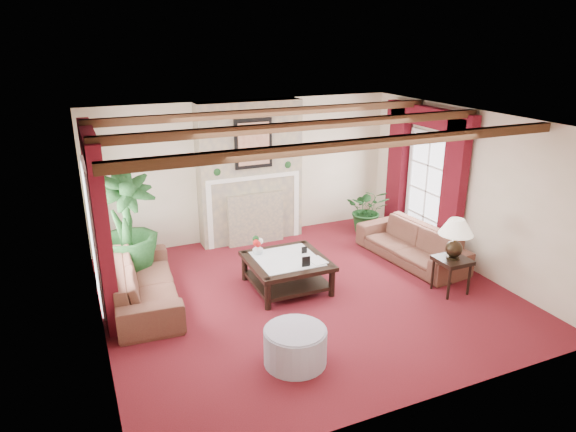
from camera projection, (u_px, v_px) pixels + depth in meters
name	position (u px, v px, depth m)	size (l,w,h in m)	color
floor	(307.00, 294.00, 8.02)	(6.00, 6.00, 0.00)	#500E12
ceiling	(309.00, 121.00, 7.11)	(6.00, 6.00, 0.00)	white
back_wall	(247.00, 170.00, 9.94)	(6.00, 0.02, 2.70)	beige
left_wall	(93.00, 244.00, 6.43)	(0.02, 5.50, 2.70)	beige
right_wall	(467.00, 190.00, 8.70)	(0.02, 5.50, 2.70)	beige
ceiling_beams	(309.00, 125.00, 7.13)	(6.00, 3.00, 0.12)	#372011
fireplace	(248.00, 101.00, 9.32)	(2.00, 0.52, 2.70)	tan
french_door_left	(83.00, 166.00, 7.05)	(0.10, 1.10, 2.16)	white
french_door_right	(432.00, 134.00, 9.29)	(0.10, 1.10, 2.16)	white
curtains_left	(87.00, 135.00, 6.95)	(0.20, 2.40, 2.55)	#470912
curtains_right	(430.00, 111.00, 9.11)	(0.20, 2.40, 2.55)	#470912
sofa_left	(144.00, 276.00, 7.64)	(0.83, 2.31, 0.89)	black
sofa_right	(412.00, 238.00, 9.11)	(0.85, 2.20, 0.84)	black
potted_palm	(128.00, 250.00, 8.41)	(1.31, 1.95, 1.01)	black
small_plant	(368.00, 215.00, 10.45)	(1.23, 1.26, 0.74)	black
coffee_table	(287.00, 273.00, 8.16)	(1.21, 1.21, 0.50)	black
side_table	(451.00, 275.00, 8.01)	(0.48, 0.48, 0.57)	black
ottoman	(295.00, 346.00, 6.28)	(0.78, 0.78, 0.45)	#8F8EA1
table_lamp	(455.00, 238.00, 7.81)	(0.52, 0.52, 0.66)	black
flower_vase	(258.00, 249.00, 8.23)	(0.18, 0.19, 0.17)	silver
book	(311.00, 254.00, 7.87)	(0.23, 0.05, 0.32)	black
photo_frame_a	(306.00, 262.00, 7.77)	(0.13, 0.02, 0.17)	black
photo_frame_b	(304.00, 250.00, 8.25)	(0.09, 0.02, 0.12)	black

